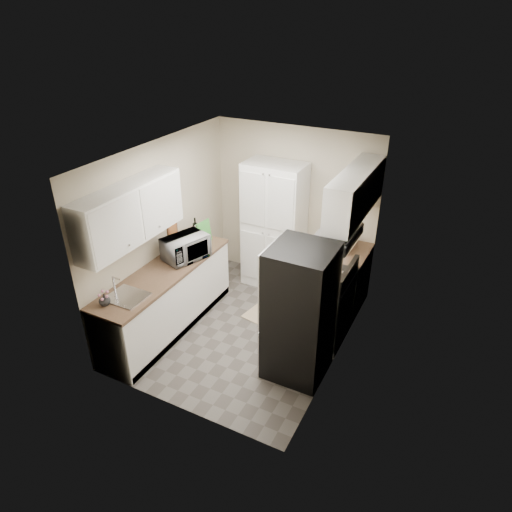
{
  "coord_description": "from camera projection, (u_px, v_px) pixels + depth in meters",
  "views": [
    {
      "loc": [
        2.46,
        -4.49,
        3.98
      ],
      "look_at": [
        0.08,
        0.15,
        1.12
      ],
      "focal_mm": 32.0,
      "sensor_mm": 36.0,
      "label": 1
    }
  ],
  "objects": [
    {
      "name": "countertop_right",
      "position": [
        346.0,
        252.0,
        6.5
      ],
      "size": [
        0.63,
        0.83,
        0.04
      ],
      "primitive_type": "cube",
      "color": "brown",
      "rests_on": "base_cabinet_right"
    },
    {
      "name": "base_cabinet_right",
      "position": [
        343.0,
        279.0,
        6.73
      ],
      "size": [
        0.6,
        0.8,
        0.88
      ],
      "primitive_type": "cube",
      "color": "white",
      "rests_on": "ground"
    },
    {
      "name": "flower_vase",
      "position": [
        104.0,
        300.0,
        5.29
      ],
      "size": [
        0.15,
        0.15,
        0.14
      ],
      "primitive_type": "imported",
      "rotation": [
        0.0,
        0.0,
        -0.09
      ],
      "color": "white",
      "rests_on": "countertop_left"
    },
    {
      "name": "cutting_board",
      "position": [
        204.0,
        232.0,
        6.65
      ],
      "size": [
        0.06,
        0.27,
        0.33
      ],
      "primitive_type": "cube",
      "rotation": [
        0.0,
        0.0,
        -0.13
      ],
      "color": "green",
      "rests_on": "countertop_left"
    },
    {
      "name": "room_shell",
      "position": [
        243.0,
        224.0,
        5.62
      ],
      "size": [
        2.64,
        3.24,
        2.52
      ],
      "color": "beige",
      "rests_on": "ground"
    },
    {
      "name": "wine_bottle",
      "position": [
        195.0,
        229.0,
        6.78
      ],
      "size": [
        0.08,
        0.08,
        0.3
      ],
      "primitive_type": "cylinder",
      "color": "black",
      "rests_on": "countertop_left"
    },
    {
      "name": "microwave",
      "position": [
        186.0,
        248.0,
        6.23
      ],
      "size": [
        0.57,
        0.69,
        0.33
      ],
      "primitive_type": "imported",
      "rotation": [
        0.0,
        0.0,
        1.24
      ],
      "color": "#B0AFB4",
      "rests_on": "countertop_left"
    },
    {
      "name": "ground",
      "position": [
        246.0,
        329.0,
        6.4
      ],
      "size": [
        3.2,
        3.2,
        0.0
      ],
      "primitive_type": "plane",
      "color": "#56514C",
      "rests_on": "ground"
    },
    {
      "name": "base_cabinet_left",
      "position": [
        167.0,
        300.0,
        6.25
      ],
      "size": [
        0.6,
        2.3,
        0.88
      ],
      "primitive_type": "cube",
      "color": "white",
      "rests_on": "ground"
    },
    {
      "name": "electric_range",
      "position": [
        324.0,
        305.0,
        6.09
      ],
      "size": [
        0.71,
        0.78,
        1.13
      ],
      "color": "#B7B7BC",
      "rests_on": "ground"
    },
    {
      "name": "refrigerator",
      "position": [
        300.0,
        313.0,
        5.3
      ],
      "size": [
        0.7,
        0.72,
        1.7
      ],
      "primitive_type": "cube",
      "color": "#B7B7BC",
      "rests_on": "ground"
    },
    {
      "name": "pantry_cabinet",
      "position": [
        274.0,
        226.0,
        7.03
      ],
      "size": [
        0.9,
        0.55,
        2.0
      ],
      "primitive_type": "cube",
      "color": "white",
      "rests_on": "ground"
    },
    {
      "name": "toaster_oven",
      "position": [
        344.0,
        242.0,
        6.5
      ],
      "size": [
        0.33,
        0.39,
        0.2
      ],
      "primitive_type": "cube",
      "rotation": [
        0.0,
        0.0,
        -0.16
      ],
      "color": "silver",
      "rests_on": "countertop_right"
    },
    {
      "name": "countertop_left",
      "position": [
        164.0,
        271.0,
        6.03
      ],
      "size": [
        0.63,
        2.33,
        0.04
      ],
      "primitive_type": "cube",
      "color": "brown",
      "rests_on": "base_cabinet_left"
    },
    {
      "name": "kitchen_mat",
      "position": [
        273.0,
        309.0,
        6.81
      ],
      "size": [
        0.7,
        0.96,
        0.01
      ],
      "primitive_type": "cube",
      "rotation": [
        0.0,
        0.0,
        -0.17
      ],
      "color": "tan",
      "rests_on": "ground"
    },
    {
      "name": "fruit_basket",
      "position": [
        346.0,
        233.0,
        6.4
      ],
      "size": [
        0.34,
        0.34,
        0.11
      ],
      "primitive_type": null,
      "rotation": [
        0.0,
        0.0,
        -0.32
      ],
      "color": "orange",
      "rests_on": "toaster_oven"
    }
  ]
}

